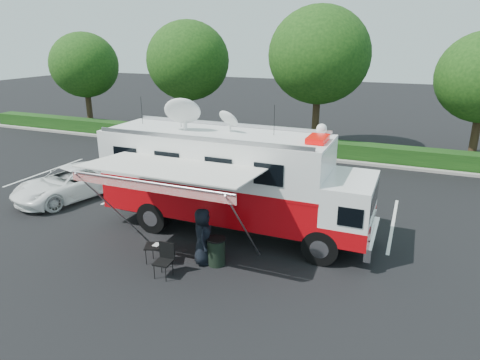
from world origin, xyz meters
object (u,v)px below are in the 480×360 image
at_px(folding_table, 157,247).
at_px(trash_bin, 216,251).
at_px(white_suv, 73,197).
at_px(command_truck, 233,180).

distance_m(folding_table, trash_bin, 1.91).
xyz_separation_m(white_suv, folding_table, (6.96, -3.68, 0.60)).
height_order(command_truck, folding_table, command_truck).
bearing_deg(trash_bin, white_suv, 161.09).
bearing_deg(white_suv, folding_table, -11.66).
relative_size(command_truck, trash_bin, 10.89).
xyz_separation_m(command_truck, white_suv, (-8.24, 0.50, -2.05)).
bearing_deg(folding_table, command_truck, 68.04).
bearing_deg(folding_table, trash_bin, 20.98).
bearing_deg(command_truck, white_suv, 176.52).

